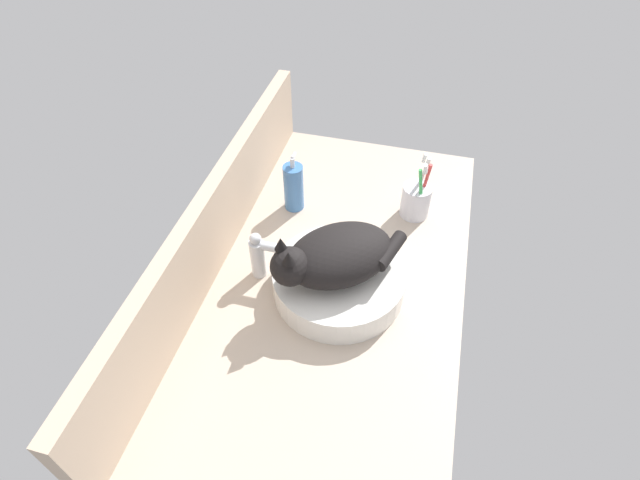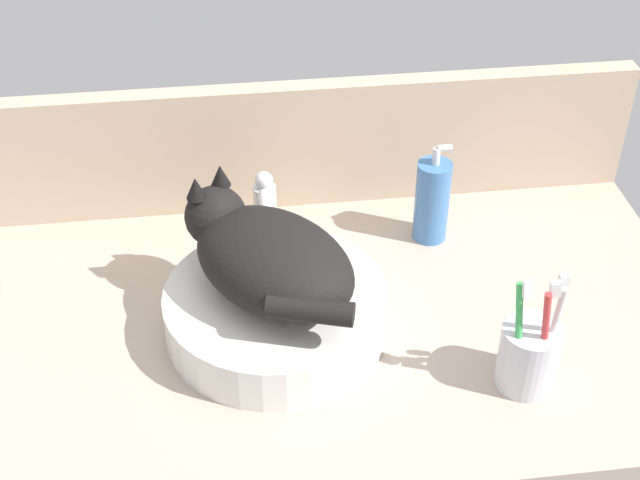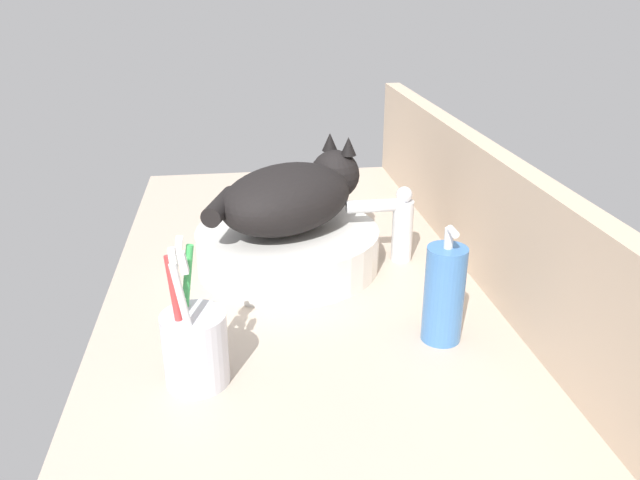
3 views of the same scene
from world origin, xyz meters
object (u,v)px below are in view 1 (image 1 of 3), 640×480
Objects in this scene: faucet at (262,254)px; soap_dispenser at (294,187)px; cat at (334,256)px; sink_basin at (339,280)px; toothbrush_cup at (416,199)px.

soap_dispenser reaches higher than faucet.
cat is 33.08cm from soap_dispenser.
faucet is (1.08, 17.93, -5.35)cm from cat.
soap_dispenser is (26.37, 18.87, 3.57)cm from sink_basin.
toothbrush_cup reaches higher than soap_dispenser.
faucet is 45.89cm from toothbrush_cup.
toothbrush_cup is (31.79, -14.22, 1.68)cm from sink_basin.
soap_dispenser is at bearing 99.31° from toothbrush_cup.
soap_dispenser is at bearing 35.58° from sink_basin.
faucet is (0.17, 18.95, 3.86)cm from sink_basin.
sink_basin is 9.31cm from cat.
sink_basin is 1.03× the size of cat.
toothbrush_cup is at bearing -25.00° from cat.
faucet is 26.20cm from soap_dispenser.
cat is at bearing -146.81° from soap_dispenser.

